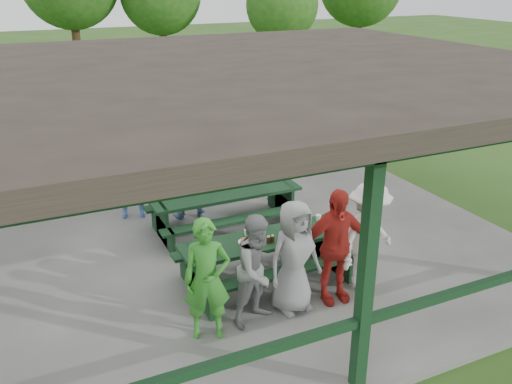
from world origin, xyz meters
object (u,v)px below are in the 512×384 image
contestant_grey_mid (294,257)px  contestant_green (207,280)px  spectator_lblue (188,176)px  picnic_table_near (265,253)px  pickup_truck (143,100)px  picnic_table_far (226,205)px  spectator_grey (276,161)px  contestant_white_fedora (368,237)px  contestant_grey_left (259,269)px  spectator_blue (129,172)px  contestant_red (335,246)px  farm_trailer (61,133)px

contestant_grey_mid → contestant_green: bearing=176.8°
contestant_green → spectator_lblue: size_ratio=0.99×
picnic_table_near → pickup_truck: (0.85, 11.17, 0.11)m
picnic_table_far → contestant_grey_mid: bearing=-92.4°
spectator_grey → pickup_truck: (-0.84, 8.20, -0.25)m
pickup_truck → contestant_white_fedora: bearing=-155.9°
contestant_grey_left → pickup_truck: (1.39, 12.09, -0.22)m
contestant_green → contestant_grey_left: 0.76m
contestant_grey_mid → spectator_blue: 4.40m
pickup_truck → contestant_red: bearing=-158.8°
contestant_white_fedora → spectator_grey: 3.85m
spectator_blue → spectator_grey: spectator_blue is taller
contestant_grey_left → spectator_blue: 4.29m
contestant_red → contestant_green: bearing=-173.7°
contestant_red → contestant_grey_mid: bearing=-177.2°
picnic_table_near → contestant_red: size_ratio=1.51×
pickup_truck → farm_trailer: farm_trailer is taller
picnic_table_near → spectator_grey: size_ratio=1.60×
spectator_blue → contestant_grey_mid: bearing=123.3°
contestant_green → contestant_white_fedora: bearing=20.9°
contestant_grey_mid → spectator_lblue: size_ratio=0.98×
contestant_green → contestant_white_fedora: 2.59m
farm_trailer → contestant_grey_mid: bearing=-72.0°
spectator_blue → spectator_grey: bearing=-171.1°
contestant_grey_left → contestant_white_fedora: bearing=-16.4°
farm_trailer → spectator_grey: bearing=-48.8°
spectator_lblue → contestant_white_fedora: bearing=120.5°
picnic_table_far → farm_trailer: 6.51m
picnic_table_near → contestant_grey_mid: bearing=-88.4°
contestant_grey_mid → farm_trailer: 9.23m
contestant_green → contestant_grey_left: size_ratio=1.06×
contestant_green → contestant_grey_mid: bearing=21.8°
contestant_grey_mid → contestant_white_fedora: size_ratio=0.93×
contestant_white_fedora → spectator_lblue: (-1.59, 3.72, -0.02)m
contestant_red → pickup_truck: (0.17, 12.08, -0.30)m
contestant_green → farm_trailer: size_ratio=0.42×
picnic_table_near → spectator_lblue: 2.90m
contestant_red → pickup_truck: contestant_red is taller
spectator_lblue → farm_trailer: bearing=-63.4°
contestant_green → pickup_truck: bearing=99.0°
contestant_grey_mid → spectator_blue: bearing=102.4°
contestant_white_fedora → pickup_truck: (-0.44, 12.03, -0.29)m
spectator_lblue → spectator_blue: bearing=-14.9°
contestant_white_fedora → contestant_green: bearing=163.1°
spectator_lblue → pickup_truck: 8.40m
pickup_truck → contestant_grey_mid: bearing=-161.9°
contestant_green → spectator_blue: spectator_blue is taller
contestant_green → pickup_truck: 12.31m
contestant_white_fedora → spectator_grey: size_ratio=1.07×
contestant_grey_mid → contestant_white_fedora: contestant_white_fedora is taller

